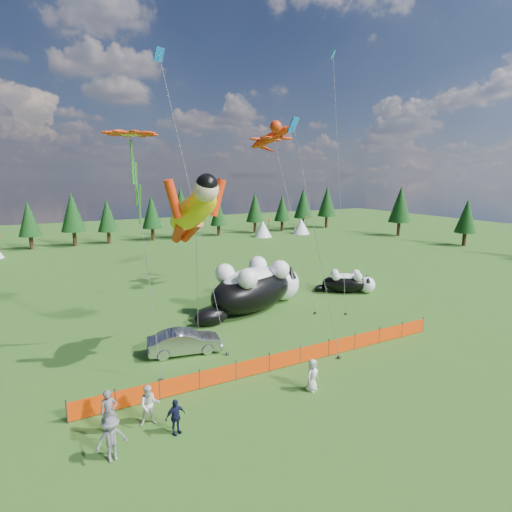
% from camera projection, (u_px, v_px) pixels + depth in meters
% --- Properties ---
extents(ground, '(160.00, 160.00, 0.00)m').
position_uv_depth(ground, '(260.00, 347.00, 24.81)').
color(ground, '#17390A').
rests_on(ground, ground).
extents(safety_fence, '(22.06, 0.06, 1.10)m').
position_uv_depth(safety_fence, '(285.00, 359.00, 22.11)').
color(safety_fence, '#262626').
rests_on(safety_fence, ground).
extents(tree_line, '(90.00, 4.00, 8.00)m').
position_uv_depth(tree_line, '(126.00, 217.00, 63.09)').
color(tree_line, black).
rests_on(tree_line, ground).
extents(festival_tents, '(50.00, 3.20, 2.80)m').
position_uv_depth(festival_tents, '(203.00, 233.00, 64.27)').
color(festival_tents, white).
rests_on(festival_tents, ground).
extents(cat_large, '(10.46, 6.40, 3.92)m').
position_uv_depth(cat_large, '(256.00, 287.00, 31.58)').
color(cat_large, black).
rests_on(cat_large, ground).
extents(cat_small, '(4.95, 3.91, 2.01)m').
position_uv_depth(cat_small, '(348.00, 282.00, 36.35)').
color(cat_small, black).
rests_on(cat_small, ground).
extents(car, '(4.56, 2.24, 1.44)m').
position_uv_depth(car, '(185.00, 342.00, 23.87)').
color(car, '#B2B1B6').
rests_on(car, ground).
extents(spectator_a, '(0.72, 0.50, 1.89)m').
position_uv_depth(spectator_a, '(109.00, 412.00, 16.40)').
color(spectator_a, slate).
rests_on(spectator_a, ground).
extents(spectator_b, '(0.95, 0.65, 1.80)m').
position_uv_depth(spectator_b, '(150.00, 405.00, 16.97)').
color(spectator_b, silver).
rests_on(spectator_b, ground).
extents(spectator_c, '(0.98, 0.65, 1.54)m').
position_uv_depth(spectator_c, '(175.00, 417.00, 16.38)').
color(spectator_c, '#131836').
rests_on(spectator_c, ground).
extents(spectator_d, '(1.22, 0.73, 1.79)m').
position_uv_depth(spectator_d, '(112.00, 439.00, 14.80)').
color(spectator_d, slate).
rests_on(spectator_d, ground).
extents(spectator_e, '(0.94, 0.78, 1.64)m').
position_uv_depth(spectator_e, '(312.00, 375.00, 19.69)').
color(spectator_e, silver).
rests_on(spectator_e, ground).
extents(superhero_kite, '(5.70, 6.03, 11.02)m').
position_uv_depth(superhero_kite, '(192.00, 212.00, 21.55)').
color(superhero_kite, yellow).
rests_on(superhero_kite, ground).
extents(gecko_kite, '(5.90, 12.44, 16.30)m').
position_uv_depth(gecko_kite, '(271.00, 137.00, 35.91)').
color(gecko_kite, red).
rests_on(gecko_kite, ground).
extents(flower_kite, '(3.48, 5.62, 13.11)m').
position_uv_depth(flower_kite, '(131.00, 137.00, 21.48)').
color(flower_kite, red).
rests_on(flower_kite, ground).
extents(diamond_kite_a, '(2.67, 5.14, 18.54)m').
position_uv_depth(diamond_kite_a, '(162.00, 68.00, 23.51)').
color(diamond_kite_a, blue).
rests_on(diamond_kite_a, ground).
extents(diamond_kite_b, '(4.85, 8.86, 22.91)m').
position_uv_depth(diamond_kite_b, '(334.00, 67.00, 35.32)').
color(diamond_kite_b, '#0C9B8F').
rests_on(diamond_kite_b, ground).
extents(diamond_kite_c, '(2.32, 3.18, 14.17)m').
position_uv_depth(diamond_kite_c, '(295.00, 133.00, 22.32)').
color(diamond_kite_c, blue).
rests_on(diamond_kite_c, ground).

